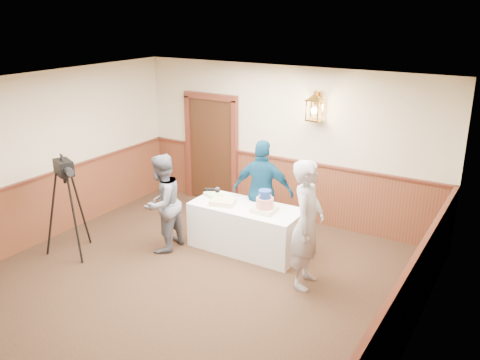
# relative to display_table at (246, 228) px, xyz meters

# --- Properties ---
(ground) EXTENTS (7.00, 7.00, 0.00)m
(ground) POSITION_rel_display_table_xyz_m (-0.11, -1.90, -0.38)
(ground) COLOR black
(ground) RESTS_ON ground
(room_shell) EXTENTS (6.02, 7.02, 2.81)m
(room_shell) POSITION_rel_display_table_xyz_m (-0.17, -1.45, 1.15)
(room_shell) COLOR beige
(room_shell) RESTS_ON ground
(display_table) EXTENTS (1.80, 0.80, 0.75)m
(display_table) POSITION_rel_display_table_xyz_m (0.00, 0.00, 0.00)
(display_table) COLOR white
(display_table) RESTS_ON ground
(tiered_cake) EXTENTS (0.35, 0.35, 0.35)m
(tiered_cake) POSITION_rel_display_table_xyz_m (0.36, -0.05, 0.51)
(tiered_cake) COLOR beige
(tiered_cake) RESTS_ON display_table
(sheet_cake_yellow) EXTENTS (0.44, 0.38, 0.08)m
(sheet_cake_yellow) POSITION_rel_display_table_xyz_m (-0.37, -0.13, 0.41)
(sheet_cake_yellow) COLOR #FFE498
(sheet_cake_yellow) RESTS_ON display_table
(sheet_cake_green) EXTENTS (0.33, 0.29, 0.06)m
(sheet_cake_green) POSITION_rel_display_table_xyz_m (-0.70, 0.09, 0.41)
(sheet_cake_green) COLOR #B8E5A1
(sheet_cake_green) RESTS_ON display_table
(interviewer) EXTENTS (1.49, 0.81, 1.60)m
(interviewer) POSITION_rel_display_table_xyz_m (-1.14, -0.70, 0.43)
(interviewer) COLOR #5B5D66
(interviewer) RESTS_ON ground
(baker) EXTENTS (0.53, 0.73, 1.85)m
(baker) POSITION_rel_display_table_xyz_m (1.27, -0.52, 0.55)
(baker) COLOR #A09FA5
(baker) RESTS_ON ground
(assistant_p) EXTENTS (1.09, 0.64, 1.74)m
(assistant_p) POSITION_rel_display_table_xyz_m (0.07, 0.42, 0.50)
(assistant_p) COLOR navy
(assistant_p) RESTS_ON ground
(tv_camera_rig) EXTENTS (0.61, 0.57, 1.56)m
(tv_camera_rig) POSITION_rel_display_table_xyz_m (-2.30, -1.58, 0.33)
(tv_camera_rig) COLOR black
(tv_camera_rig) RESTS_ON ground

